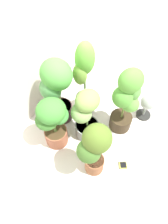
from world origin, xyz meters
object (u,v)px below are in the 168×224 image
object	(u,v)px
potted_plant_back_right	(84,78)
potted_plant_center	(86,115)
potted_plant_back_left	(53,121)
floor_fan	(148,104)
potted_plant_front_right	(126,100)
hygrometer_box	(123,165)
potted_plant_back_center	(57,88)
potted_plant_front_left	(94,149)

from	to	relation	value
potted_plant_back_right	potted_plant_center	distance (m)	0.41
potted_plant_back_left	floor_fan	xyz separation A→B (m)	(0.91, -0.64, -0.16)
potted_plant_front_right	floor_fan	distance (m)	0.44
potted_plant_center	floor_fan	world-z (taller)	potted_plant_center
hygrometer_box	potted_plant_back_center	bearing A→B (deg)	-44.51
potted_plant_center	potted_plant_back_center	bearing A→B (deg)	87.62
potted_plant_back_left	potted_plant_front_right	xyz separation A→B (m)	(0.59, -0.48, 0.09)
floor_fan	potted_plant_back_left	bearing A→B (deg)	85.11
potted_plant_back_left	potted_plant_front_right	world-z (taller)	potted_plant_front_right
potted_plant_back_center	potted_plant_center	bearing A→B (deg)	-92.38
potted_plant_back_left	potted_plant_front_left	distance (m)	0.52
potted_plant_back_right	potted_plant_front_right	xyz separation A→B (m)	(0.03, -0.51, -0.04)
potted_plant_center	potted_plant_front_right	bearing A→B (deg)	-39.96
potted_plant_back_right	hygrometer_box	size ratio (longest dim) A/B	8.65
potted_plant_back_center	hygrometer_box	bearing A→B (deg)	-96.59
potted_plant_front_left	hygrometer_box	size ratio (longest dim) A/B	6.67
potted_plant_back_left	potted_plant_front_left	bearing A→B (deg)	-94.69
potted_plant_front_left	potted_plant_back_left	bearing A→B (deg)	85.31
potted_plant_front_left	potted_plant_center	size ratio (longest dim) A/B	1.09
potted_plant_back_right	potted_plant_center	bearing A→B (deg)	-141.39
potted_plant_center	hygrometer_box	bearing A→B (deg)	-99.51
potted_plant_center	hygrometer_box	size ratio (longest dim) A/B	6.10
potted_plant_back_center	floor_fan	distance (m)	1.07
potted_plant_front_right	floor_fan	bearing A→B (deg)	-27.22
potted_plant_back_right	potted_plant_back_center	bearing A→B (deg)	151.70
potted_plant_back_right	floor_fan	distance (m)	0.81
potted_plant_back_center	hygrometer_box	world-z (taller)	potted_plant_back_center
hygrometer_box	potted_plant_center	bearing A→B (deg)	-47.43
potted_plant_back_right	potted_plant_back_center	distance (m)	0.32
potted_plant_back_center	floor_fan	world-z (taller)	potted_plant_back_center
potted_plant_front_right	potted_plant_front_left	bearing A→B (deg)	-177.00
potted_plant_center	floor_fan	bearing A→B (deg)	-34.18
potted_plant_center	potted_plant_front_right	world-z (taller)	potted_plant_front_right
potted_plant_center	potted_plant_back_center	size ratio (longest dim) A/B	0.80
potted_plant_front_right	potted_plant_center	bearing A→B (deg)	140.04
potted_plant_back_right	potted_plant_front_left	distance (m)	0.82
potted_plant_back_right	potted_plant_center	size ratio (longest dim) A/B	1.42
potted_plant_front_left	potted_plant_center	world-z (taller)	potted_plant_front_left
potted_plant_back_left	hygrometer_box	distance (m)	0.87
potted_plant_center	floor_fan	xyz separation A→B (m)	(0.64, -0.43, -0.14)
potted_plant_center	potted_plant_back_center	distance (m)	0.42
potted_plant_front_right	floor_fan	size ratio (longest dim) A/B	2.50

